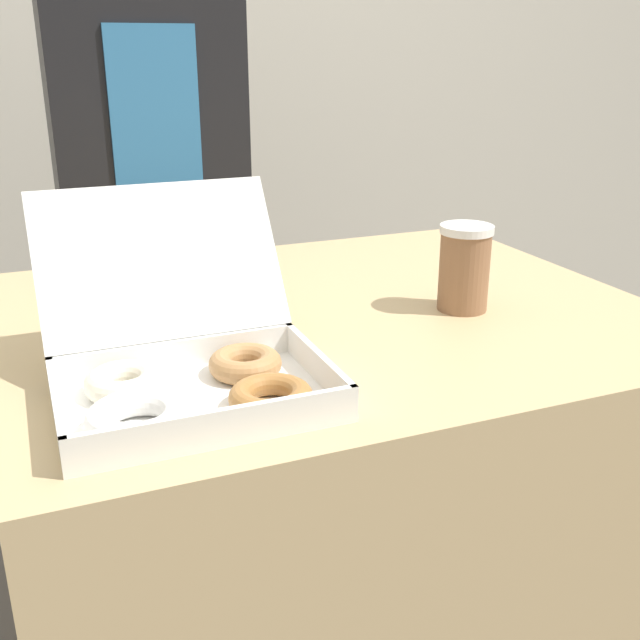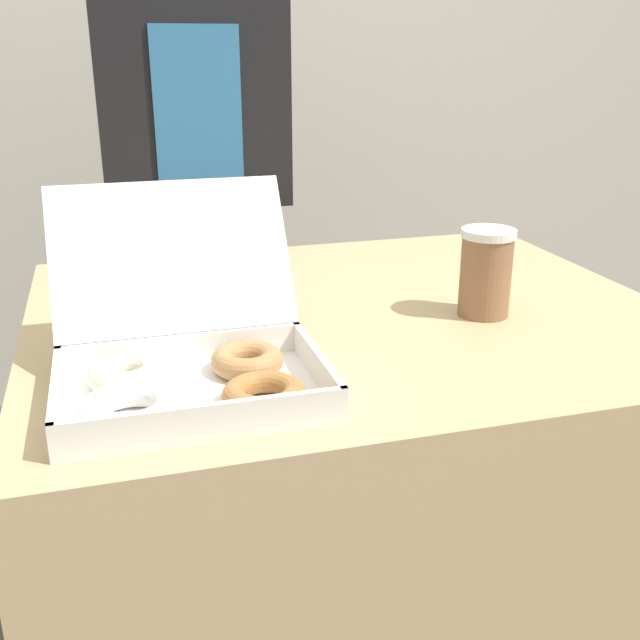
% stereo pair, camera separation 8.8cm
% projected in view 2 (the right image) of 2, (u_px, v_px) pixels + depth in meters
% --- Properties ---
extents(table, '(0.97, 0.80, 0.78)m').
position_uv_depth(table, '(348.00, 522.00, 1.29)').
color(table, tan).
rests_on(table, ground_plane).
extents(donut_box, '(0.30, 0.35, 0.22)m').
position_uv_depth(donut_box, '(185.00, 362.00, 0.87)').
color(donut_box, white).
rests_on(donut_box, table).
extents(coffee_cup, '(0.08, 0.08, 0.13)m').
position_uv_depth(coffee_cup, '(486.00, 272.00, 1.11)').
color(coffee_cup, '#8C6042').
rests_on(coffee_cup, table).
extents(person_customer, '(0.41, 0.23, 1.58)m').
position_uv_depth(person_customer, '(197.00, 182.00, 1.71)').
color(person_customer, '#4C4742').
rests_on(person_customer, ground_plane).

